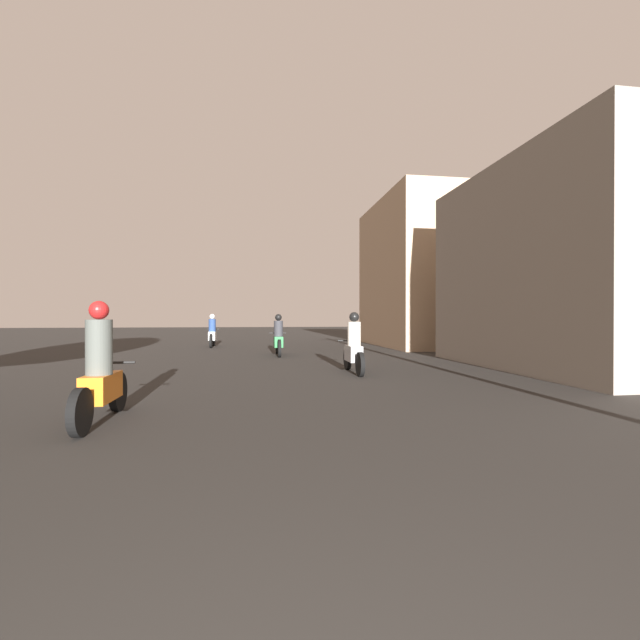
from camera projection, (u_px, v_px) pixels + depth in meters
motorcycle_orange at (101, 374)px, 5.52m from camera, size 0.60×1.93×1.58m
motorcycle_silver at (354, 348)px, 10.48m from camera, size 0.60×1.94×1.50m
motorcycle_green at (278, 339)px, 15.27m from camera, size 0.60×2.06×1.49m
motorcycle_white at (212, 334)px, 19.63m from camera, size 0.60×1.91×1.52m
building_right_near at (582, 268)px, 11.50m from camera, size 5.04×7.44×5.41m
building_right_far at (425, 274)px, 20.80m from camera, size 4.71×7.53×6.96m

